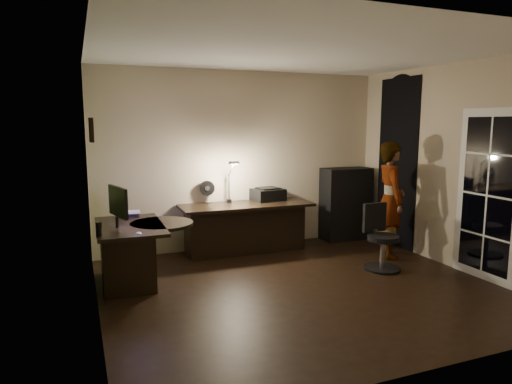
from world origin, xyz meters
name	(u,v)px	position (x,y,z in m)	size (l,w,h in m)	color
floor	(300,288)	(0.00, 0.00, -0.01)	(4.50, 4.00, 0.01)	black
ceiling	(304,50)	(0.00, 0.00, 2.71)	(4.50, 4.00, 0.01)	silver
wall_back	(242,160)	(0.00, 2.00, 1.35)	(4.50, 0.01, 2.70)	#C1AF8F
wall_front	(428,202)	(0.00, -2.00, 1.35)	(4.50, 0.01, 2.70)	#C1AF8F
wall_left	(92,183)	(-2.25, 0.00, 1.35)	(0.01, 4.00, 2.70)	#C1AF8F
wall_right	(455,167)	(2.25, 0.00, 1.35)	(0.01, 4.00, 2.70)	#C1AF8F
green_wall_overlay	(93,183)	(-2.24, 0.00, 1.35)	(0.00, 4.00, 2.70)	#495E28
arched_doorway	(397,163)	(2.24, 1.15, 1.30)	(0.01, 0.90, 2.60)	black
french_door	(487,196)	(2.24, -0.55, 1.05)	(0.02, 0.92, 2.10)	white
framed_picture	(91,130)	(-2.22, 0.45, 1.85)	(0.04, 0.30, 0.25)	black
desk_left	(131,254)	(-1.83, 0.91, 0.36)	(0.76, 1.24, 0.72)	black
desk_right	(247,228)	(-0.07, 1.63, 0.37)	(1.96, 0.69, 0.73)	black
cabinet	(346,204)	(1.74, 1.78, 0.59)	(0.79, 0.40, 1.19)	black
laptop_stand	(128,216)	(-1.81, 1.30, 0.75)	(0.22, 0.19, 0.09)	silver
laptop	(127,204)	(-1.81, 1.30, 0.90)	(0.32, 0.30, 0.22)	silver
monitor	(117,214)	(-1.98, 0.81, 0.88)	(0.11, 0.55, 0.36)	black
mouse	(139,234)	(-1.78, 0.42, 0.72)	(0.06, 0.09, 0.04)	silver
phone	(134,223)	(-1.76, 1.03, 0.70)	(0.06, 0.12, 0.01)	black
pen	(128,224)	(-1.83, 1.03, 0.71)	(0.01, 0.16, 0.01)	black
speaker	(99,230)	(-2.19, 0.46, 0.79)	(0.07, 0.07, 0.17)	black
notepad	(156,229)	(-1.57, 0.64, 0.70)	(0.14, 0.19, 0.01)	silver
desk_fan	(207,192)	(-0.59, 1.92, 0.90)	(0.22, 0.12, 0.35)	black
headphones	(263,198)	(0.27, 1.81, 0.77)	(0.18, 0.07, 0.08)	#2C559F
printer	(268,194)	(0.35, 1.80, 0.83)	(0.47, 0.36, 0.21)	black
desk_lamp	(229,180)	(-0.28, 1.83, 1.07)	(0.17, 0.31, 0.69)	black
office_chair	(383,238)	(1.31, 0.21, 0.43)	(0.48, 0.48, 0.86)	black
person	(390,200)	(1.76, 0.67, 0.83)	(0.59, 0.40, 1.66)	#D8A88C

